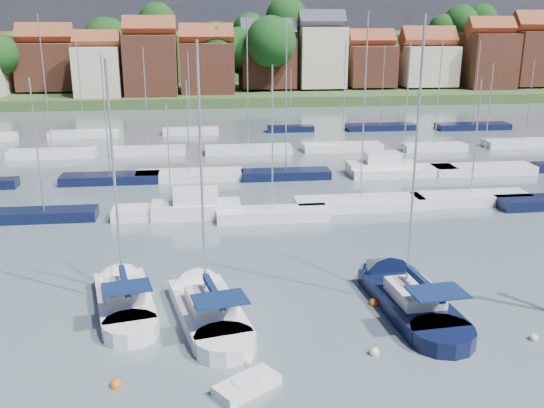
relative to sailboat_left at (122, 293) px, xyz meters
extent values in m
plane|color=#414E58|center=(9.42, 34.57, -0.36)|extent=(260.00, 260.00, 0.00)
cube|color=white|center=(0.23, -1.13, -0.11)|extent=(4.07, 7.10, 1.20)
cone|color=white|center=(-0.61, 2.96, -0.11)|extent=(3.38, 3.74, 2.78)
cylinder|color=white|center=(0.91, -4.40, -0.11)|extent=(3.29, 3.29, 1.20)
cube|color=beige|center=(0.33, -1.58, 0.84)|extent=(2.47, 3.12, 0.70)
cylinder|color=#B2B2B7|center=(0.14, -0.67, 6.67)|extent=(0.14, 0.14, 12.36)
cylinder|color=#B2B2B7|center=(0.51, -2.49, 1.69)|extent=(0.85, 3.65, 0.10)
cube|color=#0D1B42|center=(0.51, -2.49, 1.84)|extent=(1.01, 3.51, 0.35)
cube|color=#0D1B42|center=(0.76, -3.67, 1.99)|extent=(2.65, 2.11, 0.08)
cube|color=white|center=(4.73, -2.85, -0.11)|extent=(4.38, 7.64, 1.20)
cone|color=white|center=(3.83, 1.55, -0.11)|extent=(3.63, 4.02, 2.99)
cylinder|color=white|center=(5.45, -6.36, -0.11)|extent=(3.53, 3.53, 1.20)
cube|color=beige|center=(4.83, -3.34, 0.84)|extent=(2.65, 3.35, 0.70)
cylinder|color=#B2B2B7|center=(4.63, -2.36, 7.14)|extent=(0.14, 0.14, 13.30)
cylinder|color=#B2B2B7|center=(5.03, -4.31, 1.69)|extent=(0.90, 3.93, 0.10)
cube|color=#0D1B42|center=(5.03, -4.31, 1.84)|extent=(1.06, 3.77, 0.35)
cube|color=#0D1B42|center=(5.29, -5.58, 1.99)|extent=(2.85, 2.27, 0.08)
cube|color=black|center=(15.58, -3.07, -0.11)|extent=(3.81, 7.88, 1.20)
cone|color=black|center=(15.18, 1.68, -0.11)|extent=(3.48, 3.96, 3.18)
cylinder|color=black|center=(15.90, -6.88, -0.11)|extent=(3.44, 3.44, 1.20)
cube|color=beige|center=(15.62, -3.60, 0.84)|extent=(2.48, 3.36, 0.70)
cylinder|color=#B2B2B7|center=(15.53, -2.54, 7.72)|extent=(0.14, 0.14, 14.47)
cylinder|color=#B2B2B7|center=(15.71, -4.66, 1.69)|extent=(0.45, 4.24, 0.10)
cube|color=#0D1B42|center=(15.71, -4.66, 1.84)|extent=(0.63, 4.04, 0.35)
cube|color=#0D1B42|center=(15.82, -6.03, 1.99)|extent=(2.85, 2.13, 0.08)
cube|color=white|center=(6.23, -9.60, -0.16)|extent=(3.06, 2.69, 0.55)
cylinder|color=white|center=(6.23, -9.60, 0.00)|extent=(1.31, 1.31, 0.35)
sphere|color=#D85914|center=(0.68, -8.68, -0.36)|extent=(0.48, 0.48, 0.48)
sphere|color=beige|center=(6.41, -7.50, -0.36)|extent=(0.46, 0.46, 0.46)
sphere|color=beige|center=(12.38, -7.44, -0.36)|extent=(0.50, 0.50, 0.50)
sphere|color=beige|center=(15.04, 0.73, -0.36)|extent=(0.41, 0.41, 0.41)
sphere|color=beige|center=(20.51, -7.04, -0.36)|extent=(0.43, 0.43, 0.43)
sphere|color=#D85914|center=(13.80, -2.38, -0.36)|extent=(0.53, 0.53, 0.53)
cube|color=black|center=(-7.69, 15.11, -0.01)|extent=(8.01, 2.24, 1.00)
cylinder|color=#B2B2B7|center=(-7.69, 15.11, 5.57)|extent=(0.12, 0.12, 10.16)
cube|color=white|center=(2.15, 14.77, -0.01)|extent=(9.22, 2.58, 1.00)
cylinder|color=#B2B2B7|center=(2.15, 14.77, 4.58)|extent=(0.12, 0.12, 8.18)
cube|color=white|center=(10.05, 13.18, -0.01)|extent=(8.78, 2.46, 1.00)
cylinder|color=#B2B2B7|center=(10.05, 13.18, 6.02)|extent=(0.12, 0.12, 11.06)
cube|color=white|center=(17.65, 15.24, -0.01)|extent=(10.79, 3.02, 1.00)
cylinder|color=#B2B2B7|center=(17.65, 15.24, 7.93)|extent=(0.12, 0.12, 14.87)
cube|color=white|center=(27.40, 15.60, -0.01)|extent=(10.13, 2.84, 1.00)
cylinder|color=#B2B2B7|center=(27.40, 15.60, 5.29)|extent=(0.12, 0.12, 9.59)
cube|color=white|center=(4.11, 14.57, 0.14)|extent=(7.00, 2.60, 1.40)
cube|color=white|center=(4.11, 14.57, 1.24)|extent=(3.50, 2.20, 1.30)
cube|color=black|center=(-4.13, 26.21, -0.01)|extent=(9.30, 2.60, 1.00)
cylinder|color=#B2B2B7|center=(-4.13, 26.21, 6.23)|extent=(0.12, 0.12, 11.48)
cube|color=white|center=(3.48, 26.58, -0.01)|extent=(10.40, 2.91, 1.00)
cylinder|color=#B2B2B7|center=(3.48, 26.58, 4.88)|extent=(0.12, 0.12, 8.77)
cube|color=black|center=(12.90, 25.85, -0.01)|extent=(8.80, 2.46, 1.00)
cylinder|color=#B2B2B7|center=(12.90, 25.85, 7.66)|extent=(0.12, 0.12, 14.33)
cube|color=white|center=(24.82, 25.73, -0.01)|extent=(10.73, 3.00, 1.00)
cylinder|color=#B2B2B7|center=(24.82, 25.73, 6.56)|extent=(0.12, 0.12, 12.14)
cube|color=white|center=(33.24, 25.54, -0.01)|extent=(10.48, 2.93, 1.00)
cylinder|color=#B2B2B7|center=(33.24, 25.54, 5.63)|extent=(0.12, 0.12, 10.28)
cube|color=white|center=(22.88, 26.57, 0.14)|extent=(7.00, 2.60, 1.40)
cube|color=white|center=(22.88, 26.57, 1.24)|extent=(3.50, 2.20, 1.30)
cube|color=white|center=(-12.30, 38.78, -0.01)|extent=(9.71, 2.72, 1.00)
cylinder|color=#B2B2B7|center=(-12.30, 38.78, 7.93)|extent=(0.12, 0.12, 14.88)
cube|color=white|center=(-1.42, 39.08, -0.01)|extent=(8.49, 2.38, 1.00)
cylinder|color=#B2B2B7|center=(-1.42, 39.08, 6.15)|extent=(0.12, 0.12, 11.31)
cube|color=white|center=(10.21, 38.35, -0.01)|extent=(10.16, 2.85, 1.00)
cylinder|color=#B2B2B7|center=(10.21, 38.35, 7.79)|extent=(0.12, 0.12, 14.59)
cube|color=white|center=(21.59, 38.47, -0.01)|extent=(9.53, 2.67, 1.00)
cylinder|color=#B2B2B7|center=(21.59, 38.47, 6.45)|extent=(0.12, 0.12, 11.91)
cube|color=white|center=(32.57, 37.07, -0.01)|extent=(7.62, 2.13, 1.00)
cylinder|color=#B2B2B7|center=(32.57, 37.07, 6.56)|extent=(0.12, 0.12, 12.13)
cube|color=white|center=(44.64, 38.16, -0.01)|extent=(10.17, 2.85, 1.00)
cylinder|color=#B2B2B7|center=(44.64, 38.16, 5.36)|extent=(0.12, 0.12, 9.73)
cube|color=white|center=(-10.84, 51.13, -0.01)|extent=(9.24, 2.59, 1.00)
cylinder|color=#B2B2B7|center=(-10.84, 51.13, 7.07)|extent=(0.12, 0.12, 13.17)
cube|color=white|center=(3.33, 51.87, -0.01)|extent=(7.57, 2.12, 1.00)
cylinder|color=#B2B2B7|center=(3.33, 51.87, 5.61)|extent=(0.12, 0.12, 10.24)
cube|color=black|center=(17.30, 52.04, -0.01)|extent=(6.58, 1.84, 1.00)
cylinder|color=#B2B2B7|center=(17.30, 52.04, 4.49)|extent=(0.12, 0.12, 8.01)
cube|color=black|center=(30.36, 51.97, -0.01)|extent=(9.92, 2.78, 1.00)
cylinder|color=#B2B2B7|center=(30.36, 51.97, 5.95)|extent=(0.12, 0.12, 10.92)
cube|color=black|center=(43.70, 50.94, -0.01)|extent=(10.55, 2.95, 1.00)
cylinder|color=#B2B2B7|center=(43.70, 50.94, 6.25)|extent=(0.12, 0.12, 11.51)
cube|color=#354F27|center=(9.42, 111.57, -0.06)|extent=(200.00, 70.00, 3.00)
cube|color=#354F27|center=(9.42, 136.57, 4.64)|extent=(200.00, 60.00, 14.00)
cube|color=brown|center=(-24.23, 92.36, 6.20)|extent=(10.37, 9.97, 8.73)
cube|color=brown|center=(-24.23, 92.36, 11.84)|extent=(10.57, 5.13, 5.13)
cube|color=beige|center=(-13.33, 83.57, 5.72)|extent=(8.09, 8.80, 8.96)
cube|color=brown|center=(-13.33, 83.57, 11.19)|extent=(8.25, 4.00, 4.00)
cube|color=brown|center=(-3.93, 84.51, 6.73)|extent=(9.36, 10.17, 10.97)
cube|color=brown|center=(-3.93, 84.51, 13.36)|extent=(9.54, 4.63, 4.63)
cube|color=brown|center=(6.37, 86.22, 5.95)|extent=(9.90, 8.56, 9.42)
cube|color=brown|center=(6.37, 86.22, 11.88)|extent=(10.10, 4.90, 4.90)
cube|color=brown|center=(18.51, 91.22, 6.59)|extent=(10.59, 8.93, 9.49)
cube|color=#383A42|center=(18.51, 91.22, 12.63)|extent=(10.80, 5.24, 5.24)
cube|color=beige|center=(29.13, 90.37, 7.66)|extent=(9.01, 8.61, 11.65)
cube|color=#383A42|center=(29.13, 90.37, 14.59)|extent=(9.19, 4.46, 4.46)
cube|color=brown|center=(39.59, 91.57, 5.84)|extent=(9.10, 9.34, 8.00)
cube|color=brown|center=(39.59, 91.57, 10.96)|extent=(9.28, 4.50, 4.50)
cube|color=beige|center=(51.37, 91.16, 5.78)|extent=(10.86, 9.59, 7.88)
cube|color=brown|center=(51.37, 91.16, 11.05)|extent=(11.07, 5.37, 5.37)
cube|color=brown|center=(63.17, 88.49, 6.73)|extent=(9.18, 9.96, 10.97)
cube|color=brown|center=(63.17, 88.49, 13.34)|extent=(9.36, 4.54, 4.54)
cube|color=brown|center=(74.59, 89.78, 7.22)|extent=(11.39, 9.67, 10.76)
cube|color=brown|center=(74.59, 89.78, 14.00)|extent=(11.62, 5.64, 5.64)
cylinder|color=#382619|center=(66.19, 110.08, 8.15)|extent=(0.50, 0.50, 4.47)
sphere|color=#194917|center=(66.19, 110.08, 14.22)|extent=(8.18, 8.18, 8.18)
cylinder|color=#382619|center=(12.88, 90.50, 3.47)|extent=(0.50, 0.50, 4.46)
sphere|color=#194917|center=(12.88, 90.50, 9.52)|extent=(8.15, 8.15, 8.15)
cylinder|color=#382619|center=(24.64, 108.25, 8.22)|extent=(0.50, 0.50, 5.15)
sphere|color=#194917|center=(24.64, 108.25, 15.20)|extent=(9.41, 9.41, 9.41)
cylinder|color=#382619|center=(-4.13, 110.88, 8.32)|extent=(0.50, 0.50, 4.56)
sphere|color=#194917|center=(-4.13, 110.88, 14.51)|extent=(8.34, 8.34, 8.34)
cylinder|color=#382619|center=(-13.82, 99.82, 3.82)|extent=(0.50, 0.50, 5.15)
sphere|color=#194917|center=(-13.82, 99.82, 10.81)|extent=(9.42, 9.42, 9.42)
cylinder|color=#382619|center=(-29.26, 101.89, 6.40)|extent=(0.50, 0.50, 3.42)
sphere|color=#194917|center=(-29.26, 101.89, 11.04)|extent=(6.26, 6.26, 6.26)
cylinder|color=#382619|center=(23.17, 99.28, 3.12)|extent=(0.50, 0.50, 3.77)
sphere|color=#194917|center=(23.17, 99.28, 8.24)|extent=(6.89, 6.89, 6.89)
cylinder|color=#382619|center=(18.46, 85.51, 3.85)|extent=(0.50, 0.50, 5.21)
sphere|color=#194917|center=(18.46, 85.51, 10.92)|extent=(9.53, 9.53, 9.53)
cylinder|color=#382619|center=(71.35, 96.19, 2.73)|extent=(0.50, 0.50, 2.97)
sphere|color=#194917|center=(71.35, 96.19, 6.76)|extent=(5.44, 5.44, 5.44)
cylinder|color=#382619|center=(8.27, 88.32, 3.66)|extent=(0.50, 0.50, 4.84)
sphere|color=#194917|center=(8.27, 88.32, 10.23)|extent=(8.85, 8.85, 8.85)
cylinder|color=#382619|center=(62.10, 110.29, 7.81)|extent=(0.50, 0.50, 3.72)
sphere|color=#194917|center=(62.10, 110.29, 12.85)|extent=(6.80, 6.80, 6.80)
cylinder|color=#382619|center=(63.47, 88.70, 3.26)|extent=(0.50, 0.50, 4.05)
sphere|color=#194917|center=(63.47, 88.70, 8.76)|extent=(7.40, 7.40, 7.40)
cylinder|color=#382619|center=(-31.54, 87.36, 3.24)|extent=(0.50, 0.50, 4.00)
cylinder|color=#382619|center=(16.25, 107.86, 7.55)|extent=(0.50, 0.50, 3.93)
sphere|color=#194917|center=(16.25, 107.86, 12.88)|extent=(7.19, 7.19, 7.19)
cylinder|color=#382619|center=(40.07, 94.74, 3.15)|extent=(0.50, 0.50, 3.82)
sphere|color=#194917|center=(40.07, 94.74, 8.34)|extent=(6.99, 6.99, 6.99)
cylinder|color=#382619|center=(-8.03, 87.69, 2.98)|extent=(0.50, 0.50, 3.48)
sphere|color=#194917|center=(-8.03, 87.69, 7.71)|extent=(6.37, 6.37, 6.37)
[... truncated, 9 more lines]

